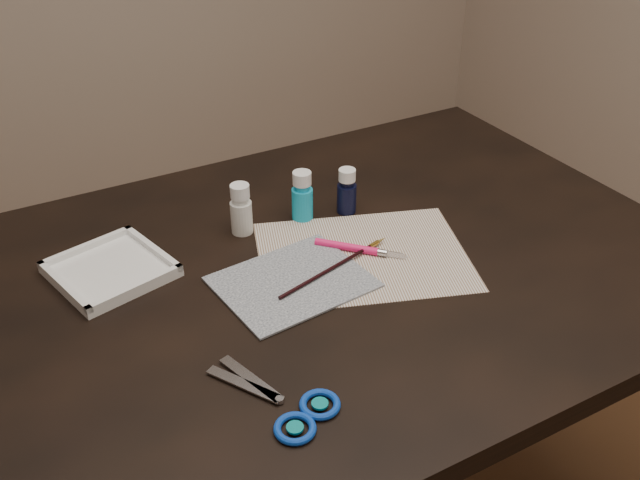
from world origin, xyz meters
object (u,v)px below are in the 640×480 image
paper (363,256)px  palette_tray (110,269)px  paint_bottle_navy (347,191)px  scissors (265,397)px  canvas (293,282)px  paint_bottle_white (241,209)px  paint_bottle_cyan (302,196)px

paper → palette_tray: size_ratio=2.06×
paint_bottle_navy → scissors: 0.51m
canvas → paper: bearing=4.9°
canvas → paint_bottle_white: 0.19m
scissors → paint_bottle_white: bearing=-50.4°
paper → paint_bottle_white: (-0.15, 0.18, 0.05)m
canvas → paint_bottle_cyan: (0.11, 0.18, 0.05)m
scissors → palette_tray: palette_tray is taller
paper → paint_bottle_navy: size_ratio=4.01×
canvas → paint_bottle_navy: bearing=38.8°
paint_bottle_white → paint_bottle_cyan: size_ratio=1.00×
paint_bottle_cyan → palette_tray: paint_bottle_cyan is taller
canvas → paint_bottle_cyan: paint_bottle_cyan is taller
paper → palette_tray: palette_tray is taller
paper → paint_bottle_navy: (0.05, 0.15, 0.04)m
canvas → palette_tray: palette_tray is taller
paint_bottle_cyan → paint_bottle_navy: (0.09, -0.02, -0.00)m
canvas → scissors: 0.26m
canvas → scissors: (-0.15, -0.22, 0.00)m
paper → paint_bottle_cyan: (-0.03, 0.17, 0.05)m
canvas → paint_bottle_navy: (0.20, 0.16, 0.04)m
paint_bottle_white → paint_bottle_cyan: same height
canvas → paint_bottle_white: paint_bottle_white is taller
canvas → paint_bottle_cyan: size_ratio=2.45×
canvas → paint_bottle_white: size_ratio=2.45×
paint_bottle_cyan → palette_tray: size_ratio=0.56×
paper → paint_bottle_white: size_ratio=3.71×
canvas → paint_bottle_white: bearing=92.0°
canvas → palette_tray: size_ratio=1.36×
palette_tray → paint_bottle_navy: bearing=-1.6°
paint_bottle_white → paint_bottle_navy: 0.21m
paint_bottle_cyan → paint_bottle_navy: bearing=-12.4°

